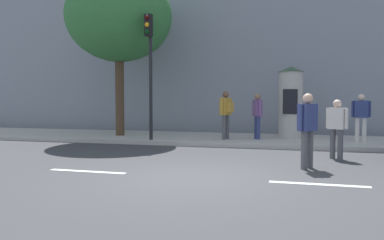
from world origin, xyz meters
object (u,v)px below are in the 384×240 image
Objects in this scene: traffic_light at (149,56)px; pedestrian_tallest at (226,110)px; poster_column at (290,102)px; pedestrian_in_dark_shirt at (257,113)px; pedestrian_near_pole at (361,114)px; street_tree at (119,17)px; pedestrian_with_backpack at (337,125)px; pedestrian_in_red_top at (307,124)px.

traffic_light is 3.31m from pedestrian_tallest.
pedestrian_in_dark_shirt is at bearing -141.91° from poster_column.
pedestrian_tallest is (2.54, 0.96, -1.89)m from traffic_light.
poster_column is at bearing 162.39° from pedestrian_near_pole.
pedestrian_in_dark_shirt is at bearing 20.33° from traffic_light.
traffic_light is at bearing -159.67° from pedestrian_in_dark_shirt.
poster_column is 1.48m from pedestrian_in_dark_shirt.
pedestrian_near_pole is at bearing 0.57° from street_tree.
traffic_light is 2.78× the size of pedestrian_with_backpack.
pedestrian_in_red_top is (7.09, -4.95, -3.81)m from street_tree.
street_tree is 9.35m from pedestrian_with_backpack.
pedestrian_near_pole reaches higher than pedestrian_with_backpack.
pedestrian_with_backpack is at bearing -17.10° from traffic_light.
pedestrian_near_pole is 4.56m from pedestrian_tallest.
pedestrian_in_dark_shirt is at bearing 127.22° from pedestrian_with_backpack.
pedestrian_tallest reaches higher than pedestrian_with_backpack.
pedestrian_in_red_top is at bearing -34.96° from street_tree.
poster_column is at bearing 38.09° from pedestrian_in_dark_shirt.
street_tree reaches higher than pedestrian_tallest.
pedestrian_tallest is (4.37, -0.42, -3.63)m from street_tree.
pedestrian_in_dark_shirt is (5.43, -0.05, -3.72)m from street_tree.
pedestrian_in_dark_shirt is (3.60, 1.33, -1.98)m from traffic_light.
street_tree is at bearing 174.47° from pedestrian_tallest.
pedestrian_in_dark_shirt is 1.13m from pedestrian_tallest.
street_tree is at bearing 142.87° from traffic_light.
pedestrian_in_red_top is at bearing -34.17° from traffic_light.
pedestrian_in_red_top is at bearing -84.78° from poster_column.
pedestrian_with_backpack is 4.49m from pedestrian_tallest.
pedestrian_tallest is (-2.72, 4.53, 0.18)m from pedestrian_in_red_top.
street_tree is 6.58m from pedestrian_in_dark_shirt.
street_tree is 3.78× the size of pedestrian_in_red_top.
pedestrian_in_dark_shirt is at bearing 19.15° from pedestrian_tallest.
traffic_light reaches higher than pedestrian_tallest.
pedestrian_in_red_top is (0.53, -5.78, -0.48)m from poster_column.
pedestrian_in_red_top reaches higher than pedestrian_with_backpack.
pedestrian_near_pole is at bearing 72.63° from pedestrian_with_backpack.
pedestrian_in_dark_shirt is at bearing -177.69° from pedestrian_near_pole.
pedestrian_near_pole is at bearing 6.43° from pedestrian_tallest.
pedestrian_with_backpack is 0.91× the size of pedestrian_tallest.
street_tree is 9.64m from pedestrian_near_pole.
pedestrian_with_backpack is 0.96× the size of pedestrian_in_dark_shirt.
poster_column is 1.62× the size of pedestrian_in_dark_shirt.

